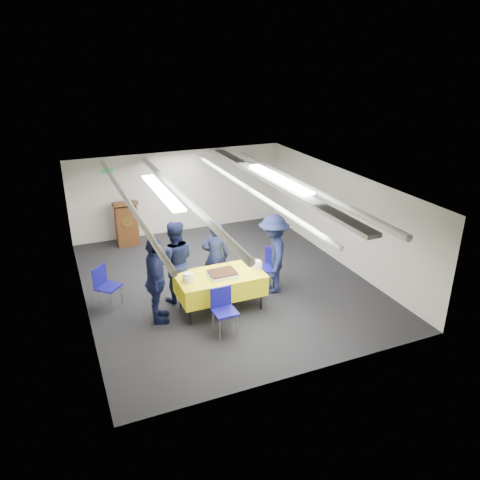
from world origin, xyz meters
The scene contains 14 objects.
ground centered at (0.00, 0.00, 0.00)m, with size 7.00×7.00×0.00m, color black.
room_shell centered at (0.09, 0.41, 1.81)m, with size 6.00×7.00×2.30m.
serving_table centered at (-0.49, -1.06, 0.56)m, with size 1.72×0.94×0.77m.
sheet_cake centered at (-0.47, -1.13, 0.82)m, with size 0.55×0.43×0.09m.
plate_stack_left centered at (-1.15, -1.11, 0.85)m, with size 0.23×0.23×0.18m.
plate_stack_right centered at (0.28, -1.11, 0.85)m, with size 0.22×0.22×0.18m.
podium centered at (-1.60, 3.05, 0.61)m, with size 0.62×0.53×1.25m.
chair_near centered at (-0.73, -1.83, 0.53)m, with size 0.43×0.43×0.87m.
chair_right centered at (0.89, -0.56, 0.53)m, with size 0.59×0.59×0.87m.
chair_left centered at (-2.60, -0.05, 0.53)m, with size 0.59×0.59×0.87m.
sailor_a centered at (-0.32, -0.31, 0.81)m, with size 0.59×0.39×1.62m, color black.
sailor_b centered at (-1.21, -0.37, 0.87)m, with size 0.85×0.66×1.75m, color black.
sailor_c centered at (-1.76, -1.02, 0.86)m, with size 1.01×0.42×1.73m, color black.
sailor_d centered at (0.82, -0.78, 0.87)m, with size 1.12×0.65×1.74m, color black.
Camera 1 is at (-3.33, -8.81, 4.92)m, focal length 35.00 mm.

